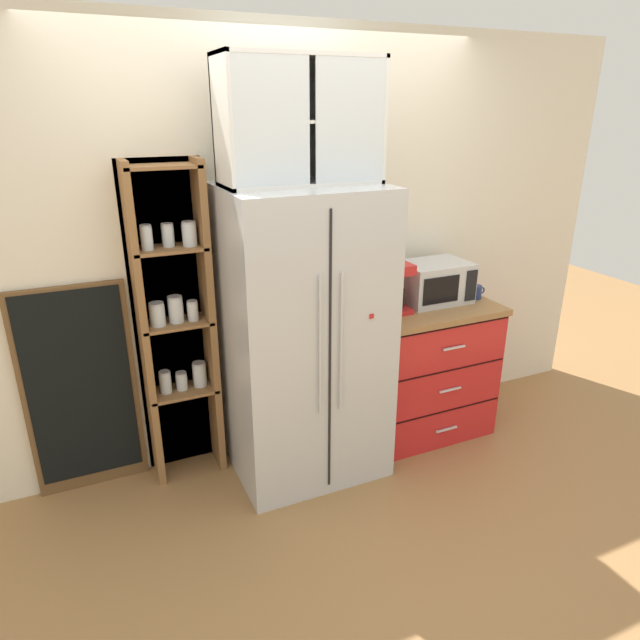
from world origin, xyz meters
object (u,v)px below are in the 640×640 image
Objects in this scene: refrigerator at (304,336)px; microwave at (434,282)px; coffee_maker at (393,286)px; bottle_amber at (432,290)px; mug_navy at (476,292)px; chalkboard_menu at (81,390)px.

microwave is (0.96, 0.11, 0.18)m from refrigerator.
coffee_maker is 0.28m from bottle_amber.
mug_navy is at bearing 1.53° from refrigerator.
refrigerator is 1.40× the size of chalkboard_menu.
chalkboard_menu is (-1.84, 0.26, -0.44)m from coffee_maker.
coffee_maker is (0.62, 0.06, 0.20)m from refrigerator.
mug_navy is (0.63, -0.03, -0.11)m from coffee_maker.
microwave is at bearing 165.91° from mug_navy.
refrigerator is 0.66m from coffee_maker.
microwave is 3.83× the size of mug_navy.
refrigerator is 1.25m from mug_navy.
mug_navy is at bearing -2.78° from coffee_maker.
microwave is 0.34m from coffee_maker.
coffee_maker is 0.25× the size of chalkboard_menu.
refrigerator is at bearing -14.77° from chalkboard_menu.
chalkboard_menu is at bearing 174.34° from microwave.
mug_navy is at bearing -6.66° from chalkboard_menu.
coffee_maker is at bearing -172.92° from microwave.
chalkboard_menu is (-2.18, 0.22, -0.42)m from microwave.
microwave reaches higher than mug_navy.
refrigerator reaches higher than microwave.
mug_navy is 0.09× the size of chalkboard_menu.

